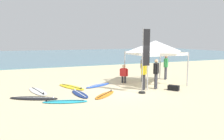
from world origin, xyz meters
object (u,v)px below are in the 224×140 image
Objects in this scene: surfboard_orange at (105,95)px; person_grey at (143,67)px; surfboard_navy at (80,94)px; person_green at (166,66)px; canopy_tent at (155,46)px; person_red at (124,73)px; gear_bag_near_tent at (174,88)px; surfboard_white at (38,91)px; surfboard_yellow at (71,87)px; surfboard_cyan at (65,101)px; surfboard_blue at (98,85)px; surfboard_black at (34,98)px; banner_flag at (144,63)px; person_black at (156,72)px; person_yellow at (144,72)px.

person_grey reaches higher than surfboard_orange.
surfboard_navy is 1.18× the size of person_green.
canopy_tent reaches higher than surfboard_navy.
person_red reaches higher than surfboard_orange.
gear_bag_near_tent reaches higher than surfboard_navy.
surfboard_white is (-3.06, 2.15, -0.00)m from surfboard_orange.
surfboard_yellow is 2.80m from surfboard_orange.
surfboard_cyan is at bearing -131.21° from surfboard_navy.
person_green reaches higher than surfboard_blue.
canopy_tent reaches higher than surfboard_yellow.
surfboard_yellow is 1.15× the size of surfboard_cyan.
surfboard_black is 9.28m from person_green.
person_grey is 3.30m from banner_flag.
surfboard_orange is at bearing -146.16° from person_grey.
surfboard_orange is at bearing -35.12° from surfboard_white.
surfboard_cyan is at bearing -178.30° from banner_flag.
banner_flag is at bearing -135.33° from canopy_tent.
person_black is (3.25, 0.29, 0.95)m from surfboard_orange.
surfboard_orange is 3.95m from gear_bag_near_tent.
surfboard_white is (0.31, 1.42, 0.00)m from surfboard_black.
person_grey is 0.50× the size of banner_flag.
surfboard_black is 6.05m from person_red.
person_red is (2.34, 2.60, 0.62)m from surfboard_orange.
surfboard_orange is (1.13, -2.56, 0.00)m from surfboard_yellow.
person_green is at bearing 11.92° from surfboard_black.
person_yellow is (3.61, -2.21, 0.95)m from surfboard_yellow.
surfboard_orange is 1.00× the size of person_grey.
surfboard_white is 6.84m from person_grey.
canopy_tent is 2.83m from banner_flag.
canopy_tent is at bearing -147.31° from person_green.
surfboard_yellow and surfboard_black have the same top height.
canopy_tent is at bearing 21.43° from surfboard_orange.
canopy_tent is 7.47m from surfboard_white.
person_grey reaches higher than surfboard_blue.
person_yellow is at bearing -86.46° from person_red.
person_yellow is 0.99m from banner_flag.
surfboard_navy and surfboard_black have the same top height.
surfboard_cyan is (-1.00, -3.02, 0.00)m from surfboard_yellow.
surfboard_navy is 5.18m from gear_bag_near_tent.
surfboard_white is (-1.93, -0.41, -0.00)m from surfboard_yellow.
surfboard_cyan is (0.93, -2.61, 0.00)m from surfboard_white.
surfboard_cyan is (1.24, -1.18, 0.00)m from surfboard_black.
surfboard_white is 2.03× the size of person_red.
person_yellow is (-0.77, 0.06, 0.00)m from person_black.
person_red is (5.72, 1.87, 0.62)m from surfboard_black.
surfboard_white is at bearing 162.02° from person_yellow.
person_black reaches higher than surfboard_white.
surfboard_black is at bearing -166.07° from person_grey.
surfboard_white is (-1.93, 1.46, -0.00)m from surfboard_navy.
person_black is 1.45m from banner_flag.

